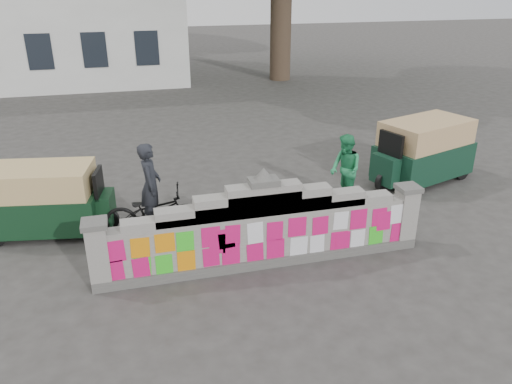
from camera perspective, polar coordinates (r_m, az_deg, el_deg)
ground at (r=9.87m, az=0.82°, el=-8.20°), size 100.00×100.00×0.00m
parapet_wall at (r=9.49m, az=0.85°, el=-4.36°), size 6.48×0.44×2.01m
building at (r=30.45m, az=-25.32°, el=19.23°), size 16.00×10.00×8.90m
cyclist_bike at (r=10.90m, az=-11.69°, el=-2.26°), size 2.12×0.96×1.08m
cyclist_rider at (r=10.74m, az=-11.85°, el=-0.46°), size 0.52×0.71×1.83m
pedestrian at (r=12.30m, az=10.16°, el=2.54°), size 0.73×0.90×1.72m
rickshaw_left at (r=11.59m, az=-22.91°, el=-0.77°), size 2.81×1.65×1.51m
rickshaw_right at (r=14.18m, az=18.47°, el=4.56°), size 3.12×2.15×1.68m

